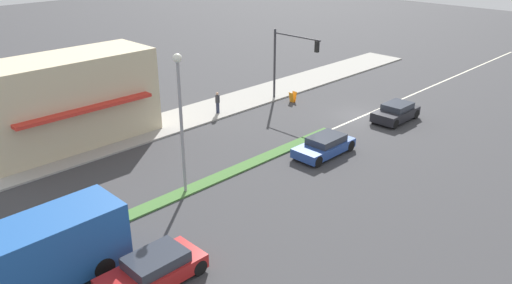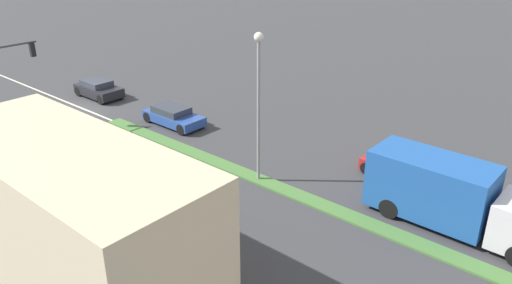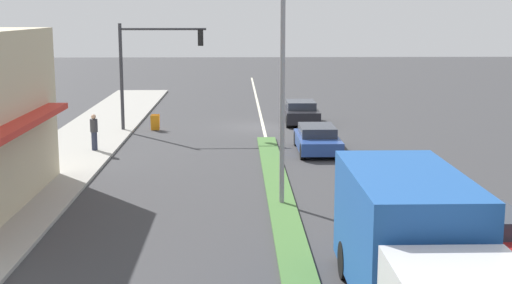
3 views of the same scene
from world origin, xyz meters
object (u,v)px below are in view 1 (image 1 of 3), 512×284
warning_aframe_sign (293,97)px  sedan_dark (396,112)px  hatchback_red (153,270)px  street_lamp (180,107)px  coupe_blue (324,146)px  traffic_signal_main (288,55)px  delivery_truck (34,258)px  pedestrian (218,102)px

warning_aframe_sign → sedan_dark: bearing=-165.4°
hatchback_red → sedan_dark: sedan_dark is taller
street_lamp → coupe_blue: street_lamp is taller
hatchback_red → traffic_signal_main: bearing=-61.4°
delivery_truck → sedan_dark: bearing=-90.0°
warning_aframe_sign → coupe_blue: size_ratio=0.20×
traffic_signal_main → delivery_truck: bearing=109.3°
sedan_dark → coupe_blue: bearing=90.0°
street_lamp → warning_aframe_sign: street_lamp is taller
pedestrian → hatchback_red: bearing=131.6°
pedestrian → delivery_truck: (-10.14, 17.93, 0.48)m
pedestrian → hatchback_red: 19.50m
delivery_truck → coupe_blue: bearing=-90.0°
street_lamp → hatchback_red: 8.46m
street_lamp → sedan_dark: street_lamp is taller
hatchback_red → sedan_dark: bearing=-83.0°
delivery_truck → sedan_dark: (0.00, -26.24, -0.84)m
traffic_signal_main → pedestrian: bearing=72.7°
hatchback_red → coupe_blue: bearing=-79.0°
delivery_truck → hatchback_red: size_ratio=1.80×
pedestrian → delivery_truck: bearing=119.5°
delivery_truck → sedan_dark: size_ratio=1.96×
street_lamp → delivery_truck: 9.61m
delivery_truck → coupe_blue: (0.00, -17.82, -0.88)m
coupe_blue → sedan_dark: bearing=-90.0°
delivery_truck → coupe_blue: 17.84m
street_lamp → coupe_blue: bearing=-103.6°
traffic_signal_main → sedan_dark: traffic_signal_main is taller
warning_aframe_sign → sedan_dark: 8.36m
pedestrian → street_lamp: bearing=130.9°
warning_aframe_sign → delivery_truck: size_ratio=0.11×
delivery_truck → warning_aframe_sign: bearing=-71.5°
traffic_signal_main → street_lamp: bearing=112.2°
warning_aframe_sign → pedestrian: bearing=71.7°
street_lamp → sedan_dark: size_ratio=1.92×
street_lamp → coupe_blue: size_ratio=1.77×
pedestrian → hatchback_red: size_ratio=0.39×
pedestrian → sedan_dark: (-10.14, -8.31, -0.35)m
traffic_signal_main → pedestrian: 6.74m
pedestrian → coupe_blue: pedestrian is taller
street_lamp → hatchback_red: size_ratio=1.77×
coupe_blue → sedan_dark: (0.00, -8.42, 0.04)m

